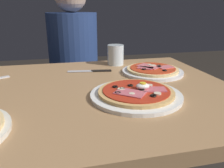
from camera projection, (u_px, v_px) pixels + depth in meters
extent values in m
cube|color=#9E754C|center=(81.00, 94.00, 0.81)|extent=(1.11, 0.83, 0.04)
cylinder|color=brown|center=(160.00, 124.00, 1.36)|extent=(0.07, 0.07, 0.70)
cylinder|color=white|center=(136.00, 95.00, 0.73)|extent=(0.29, 0.29, 0.01)
cylinder|color=tan|center=(136.00, 92.00, 0.72)|extent=(0.24, 0.24, 0.01)
cylinder|color=#B72D19|center=(136.00, 90.00, 0.72)|extent=(0.21, 0.21, 0.00)
torus|color=black|center=(122.00, 89.00, 0.73)|extent=(0.02, 0.02, 0.00)
torus|color=black|center=(118.00, 93.00, 0.69)|extent=(0.02, 0.02, 0.00)
torus|color=black|center=(153.00, 96.00, 0.67)|extent=(0.02, 0.02, 0.00)
torus|color=black|center=(142.00, 90.00, 0.71)|extent=(0.02, 0.02, 0.00)
torus|color=black|center=(130.00, 85.00, 0.75)|extent=(0.02, 0.02, 0.00)
torus|color=black|center=(115.00, 87.00, 0.74)|extent=(0.02, 0.02, 0.00)
cube|color=#C65B66|center=(154.00, 89.00, 0.72)|extent=(0.08, 0.06, 0.00)
cube|color=#C65B66|center=(130.00, 93.00, 0.69)|extent=(0.11, 0.10, 0.00)
cylinder|color=beige|center=(132.00, 94.00, 0.68)|extent=(0.02, 0.02, 0.00)
cylinder|color=beige|center=(150.00, 85.00, 0.76)|extent=(0.02, 0.02, 0.00)
cylinder|color=beige|center=(157.00, 93.00, 0.68)|extent=(0.02, 0.02, 0.00)
cylinder|color=beige|center=(121.00, 89.00, 0.72)|extent=(0.02, 0.02, 0.00)
ellipsoid|color=white|center=(143.00, 86.00, 0.72)|extent=(0.04, 0.03, 0.02)
cylinder|color=yellow|center=(143.00, 83.00, 0.72)|extent=(0.02, 0.02, 0.00)
cylinder|color=white|center=(153.00, 72.00, 0.99)|extent=(0.26, 0.26, 0.01)
cylinder|color=#E5C17F|center=(153.00, 69.00, 0.99)|extent=(0.22, 0.22, 0.01)
cylinder|color=red|center=(153.00, 68.00, 0.98)|extent=(0.20, 0.20, 0.00)
torus|color=black|center=(144.00, 69.00, 0.95)|extent=(0.02, 0.02, 0.00)
torus|color=black|center=(165.00, 70.00, 0.93)|extent=(0.02, 0.02, 0.00)
torus|color=black|center=(159.00, 66.00, 1.01)|extent=(0.02, 0.02, 0.00)
torus|color=black|center=(145.00, 67.00, 0.99)|extent=(0.02, 0.02, 0.00)
cube|color=#D16B70|center=(149.00, 66.00, 1.00)|extent=(0.11, 0.11, 0.00)
cube|color=#C65B66|center=(145.00, 68.00, 0.97)|extent=(0.08, 0.07, 0.00)
cube|color=#D16B70|center=(165.00, 67.00, 0.99)|extent=(0.08, 0.06, 0.00)
cylinder|color=beige|center=(153.00, 66.00, 1.01)|extent=(0.03, 0.03, 0.00)
cylinder|color=beige|center=(149.00, 65.00, 1.03)|extent=(0.02, 0.02, 0.00)
cylinder|color=silver|center=(116.00, 55.00, 1.12)|extent=(0.08, 0.08, 0.10)
cylinder|color=silver|center=(116.00, 59.00, 1.13)|extent=(0.07, 0.07, 0.06)
cube|color=silver|center=(4.00, 78.00, 0.92)|extent=(0.04, 0.02, 0.00)
cube|color=silver|center=(4.00, 77.00, 0.92)|extent=(0.04, 0.02, 0.00)
cube|color=silver|center=(3.00, 77.00, 0.93)|extent=(0.04, 0.02, 0.00)
cube|color=silver|center=(3.00, 77.00, 0.93)|extent=(0.04, 0.02, 0.00)
cube|color=silver|center=(80.00, 71.00, 1.01)|extent=(0.11, 0.04, 0.00)
cube|color=black|center=(101.00, 71.00, 1.02)|extent=(0.09, 0.03, 0.01)
cylinder|color=black|center=(77.00, 119.00, 1.67)|extent=(0.29, 0.29, 0.46)
cylinder|color=navy|center=(73.00, 53.00, 1.51)|extent=(0.32, 0.32, 0.52)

